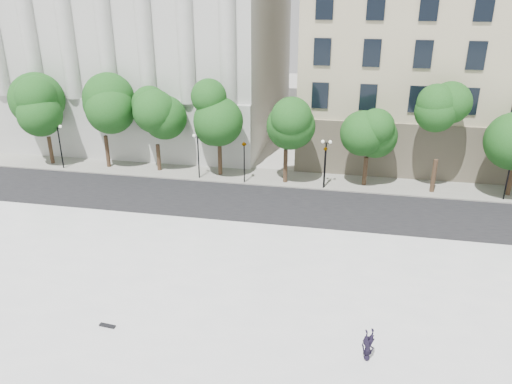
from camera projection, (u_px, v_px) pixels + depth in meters
ground at (180, 366)px, 22.40m from camera, size 160.00×160.00×0.00m
plaza at (199, 321)px, 25.03m from camera, size 44.00×22.00×0.45m
street at (256, 205)px, 38.70m from camera, size 60.00×8.00×0.02m
far_sidewalk at (269, 177)px, 44.11m from camera, size 60.00×4.00×0.12m
building_west at (142, 13)px, 55.37m from camera, size 31.50×27.65×25.60m
building_east at (492, 35)px, 49.81m from camera, size 36.00×26.15×23.00m
traffic_light_west at (244, 142)px, 41.49m from camera, size 0.78×1.80×4.21m
traffic_light_east at (325, 148)px, 40.34m from camera, size 0.37×1.57×4.13m
person_lying at (367, 355)px, 22.06m from camera, size 1.16×1.71×0.44m
skateboard at (107, 326)px, 24.27m from camera, size 0.84×0.30×0.08m
street_trees at (241, 120)px, 42.18m from camera, size 44.74×4.95×7.89m
lamp_posts at (263, 152)px, 41.81m from camera, size 39.02×0.28×4.21m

